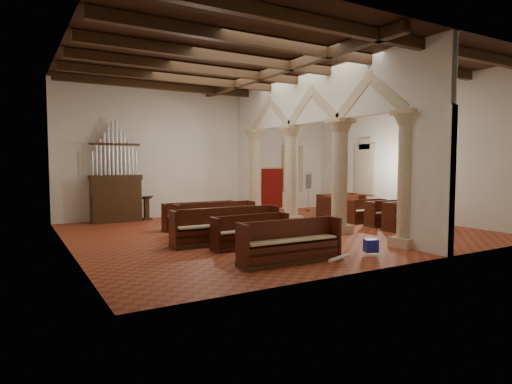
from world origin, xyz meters
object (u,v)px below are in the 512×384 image
Objects in this scene: processional_banner at (308,197)px; aisle_pew_0 at (407,220)px; pipe_organ at (116,190)px; nave_pew_0 at (291,249)px; lectern at (147,210)px.

aisle_pew_0 is (-0.50, -6.79, -0.39)m from processional_banner.
pipe_organ is 11.92m from aisle_pew_0.
aisle_pew_0 is (6.85, 2.16, 0.00)m from nave_pew_0.
pipe_organ reaches higher than nave_pew_0.
nave_pew_0 is at bearing -77.57° from pipe_organ.
processional_banner is (8.22, -0.93, 0.31)m from lectern.
processional_banner is 0.96× the size of aisle_pew_0.
lectern is 0.52× the size of processional_banner.
aisle_pew_0 is at bearing -112.11° from processional_banner.
processional_banner is 11.58m from nave_pew_0.
aisle_pew_0 is at bearing -51.43° from lectern.
lectern is at bearing 155.66° from processional_banner.
nave_pew_0 is (2.18, -9.88, -1.01)m from pipe_organ.
processional_banner is 6.81m from aisle_pew_0.
processional_banner is (9.53, -0.94, -0.62)m from pipe_organ.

